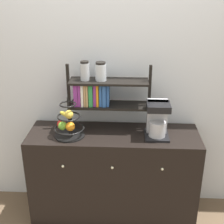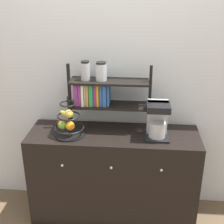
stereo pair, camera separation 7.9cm
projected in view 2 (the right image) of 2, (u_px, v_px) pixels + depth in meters
wall_back at (116, 73)px, 2.73m from camera, size 7.00×0.05×2.60m
sideboard at (114, 175)px, 2.82m from camera, size 1.46×0.48×0.84m
coffee_maker at (157, 120)px, 2.56m from camera, size 0.20×0.22×0.30m
fruit_stand at (68, 123)px, 2.57m from camera, size 0.25×0.25×0.35m
shelf_hutch at (99, 90)px, 2.62m from camera, size 0.70×0.20×0.60m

